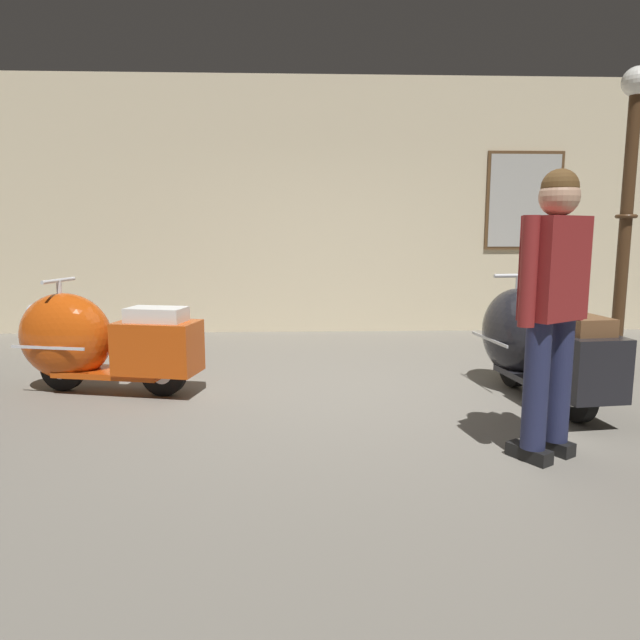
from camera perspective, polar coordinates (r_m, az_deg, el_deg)
name	(u,v)px	position (r m, az deg, el deg)	size (l,w,h in m)	color
ground_plane	(343,400)	(4.59, 2.35, -8.04)	(60.00, 60.00, 0.00)	slate
showroom_back_wall	(339,207)	(7.68, 1.95, 11.21)	(18.00, 0.63, 3.31)	beige
scooter_0	(93,341)	(5.08, -21.76, -1.98)	(1.61, 0.76, 0.95)	black
scooter_1	(533,342)	(4.90, 20.55, -2.11)	(0.63, 1.65, 0.98)	black
lamppost	(626,220)	(5.97, 28.31, 8.77)	(0.28, 0.28, 2.77)	#472D19
visitor_0	(553,295)	(3.51, 22.31, 2.30)	(0.49, 0.40, 1.68)	black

